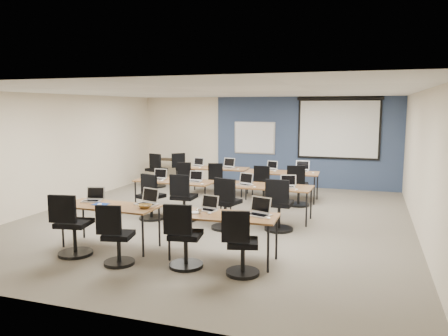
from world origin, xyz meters
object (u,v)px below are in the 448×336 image
(laptop_0, at_px, (93,198))
(task_chair_7, at_px, (278,209))
(laptop_2, at_px, (208,207))
(task_chair_6, at_px, (225,208))
(task_chair_2, at_px, (184,241))
(utility_table, at_px, (168,162))
(laptop_5, at_px, (195,179))
(task_chair_10, at_px, (263,188))
(task_chair_5, at_px, (183,201))
(task_chair_1, at_px, (116,240))
(laptop_3, at_px, (259,211))
(laptop_4, at_px, (159,177))
(laptop_11, at_px, (302,168))
(laptop_9, at_px, (228,165))
(task_chair_4, at_px, (151,201))
(whiteboard, at_px, (255,138))
(spare_chair_b, at_px, (156,173))
(training_table_back_right, at_px, (282,174))
(projector_screen, at_px, (339,125))
(task_chair_8, at_px, (187,182))
(training_table_back_left, at_px, (217,169))
(training_table_mid_right, at_px, (266,188))
(task_chair_3, at_px, (241,248))
(training_table_front_right, at_px, (223,218))
(task_chair_0, at_px, (72,230))
(task_chair_9, at_px, (218,184))
(laptop_1, at_px, (148,201))
(laptop_10, at_px, (272,168))
(spare_chair_a, at_px, (183,172))
(training_table_mid_left, at_px, (175,182))
(laptop_8, at_px, (198,164))
(task_chair_11, at_px, (298,189))
(laptop_6, at_px, (245,182))

(laptop_0, bearing_deg, task_chair_7, 12.82)
(laptop_2, relative_size, task_chair_6, 0.29)
(task_chair_2, height_order, utility_table, task_chair_2)
(laptop_5, height_order, task_chair_10, task_chair_10)
(task_chair_5, bearing_deg, task_chair_1, -89.29)
(laptop_3, xyz_separation_m, laptop_4, (-3.02, 2.53, -0.01))
(task_chair_6, distance_m, laptop_11, 3.61)
(laptop_9, bearing_deg, laptop_0, -86.07)
(task_chair_4, xyz_separation_m, task_chair_10, (1.90, 2.30, -0.02))
(whiteboard, xyz_separation_m, task_chair_7, (1.76, -4.88, -1.02))
(spare_chair_b, bearing_deg, training_table_back_right, 11.32)
(laptop_3, bearing_deg, laptop_5, 149.04)
(utility_table, bearing_deg, laptop_0, -74.67)
(projector_screen, xyz_separation_m, training_table_back_right, (-1.24, -1.99, -1.20))
(whiteboard, xyz_separation_m, task_chair_8, (-1.25, -2.40, -1.06))
(training_table_back_left, distance_m, spare_chair_b, 2.11)
(training_table_mid_right, xyz_separation_m, training_table_back_left, (-1.93, 2.29, -0.01))
(training_table_mid_right, distance_m, task_chair_6, 1.21)
(task_chair_3, bearing_deg, laptop_0, 151.28)
(training_table_front_right, relative_size, task_chair_5, 1.68)
(training_table_mid_right, height_order, task_chair_0, task_chair_0)
(task_chair_9, xyz_separation_m, spare_chair_b, (-2.32, 0.97, 0.04))
(laptop_1, distance_m, utility_table, 6.52)
(laptop_10, bearing_deg, task_chair_5, -97.83)
(training_table_back_left, xyz_separation_m, laptop_11, (2.32, 0.14, 0.11))
(task_chair_9, height_order, laptop_10, laptop_10)
(spare_chair_a, bearing_deg, whiteboard, -20.81)
(training_table_mid_left, height_order, task_chair_2, task_chair_2)
(laptop_0, bearing_deg, training_table_mid_right, 27.65)
(laptop_5, distance_m, spare_chair_b, 3.56)
(task_chair_9, bearing_deg, task_chair_6, -84.13)
(laptop_1, xyz_separation_m, utility_table, (-2.53, 6.01, -0.15))
(task_chair_1, height_order, utility_table, task_chair_1)
(whiteboard, height_order, task_chair_2, whiteboard)
(laptop_9, bearing_deg, laptop_8, -166.68)
(training_table_front_right, xyz_separation_m, laptop_10, (-0.35, 5.09, 0.11))
(laptop_1, distance_m, task_chair_6, 1.71)
(task_chair_9, xyz_separation_m, laptop_11, (2.06, 0.74, 0.41))
(task_chair_11, distance_m, spare_chair_b, 4.59)
(task_chair_3, distance_m, laptop_10, 5.69)
(projector_screen, distance_m, task_chair_7, 5.13)
(task_chair_2, distance_m, task_chair_8, 5.30)
(laptop_5, relative_size, laptop_6, 0.93)
(laptop_8, height_order, spare_chair_b, spare_chair_b)
(task_chair_1, height_order, laptop_8, laptop_8)
(laptop_0, relative_size, spare_chair_a, 0.32)
(task_chair_2, relative_size, spare_chair_b, 0.97)
(laptop_10, relative_size, laptop_11, 0.85)
(laptop_0, relative_size, task_chair_0, 0.31)
(task_chair_6, bearing_deg, laptop_3, -40.01)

